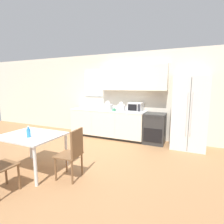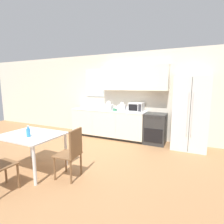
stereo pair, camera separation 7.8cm
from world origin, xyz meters
The scene contains 13 objects.
ground_plane centered at (0.00, 0.00, 0.00)m, with size 12.00×12.00×0.00m, color #9E7047.
wall_back centered at (0.11, 2.05, 1.47)m, with size 12.00×0.38×2.70m.
kitchen_counter centered at (-0.21, 1.75, 0.46)m, with size 2.47×0.65×0.90m.
oven_range centered at (1.31, 1.76, 0.44)m, with size 0.59×0.62×0.88m.
refrigerator centered at (2.21, 1.72, 0.96)m, with size 0.86×0.73×1.91m.
kitchen_sink centered at (-0.87, 1.75, 0.92)m, with size 0.73×0.41×0.25m.
microwave centered at (0.71, 1.84, 1.04)m, with size 0.42×0.38×0.26m.
coffee_mug centered at (0.09, 1.58, 0.94)m, with size 0.13×0.09×0.08m.
grocery_bag_0 centered at (-0.16, 1.67, 1.03)m, with size 0.27×0.23×0.29m.
grocery_bag_1 centered at (0.31, 1.65, 1.02)m, with size 0.25×0.21×0.28m.
dining_table centered at (-0.61, -0.90, 0.64)m, with size 1.14×0.92×0.73m.
dining_chair_side centered at (0.34, -0.84, 0.54)m, with size 0.43×0.43×0.93m.
drink_bottle centered at (-0.51, -1.03, 0.82)m, with size 0.07×0.07×0.21m.
Camera 1 is at (2.18, -3.28, 1.70)m, focal length 28.00 mm.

